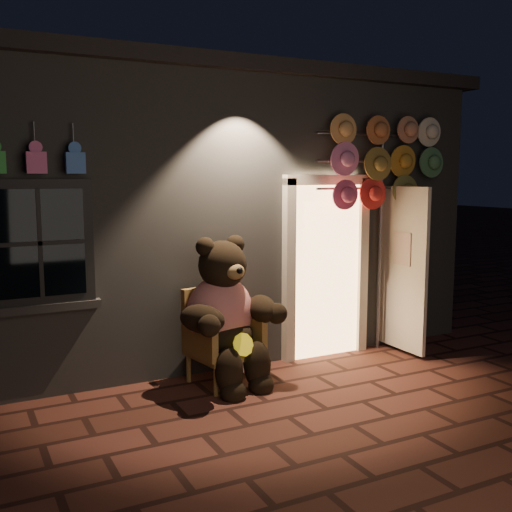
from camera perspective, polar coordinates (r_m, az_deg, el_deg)
ground at (r=5.65m, az=3.13°, el=-15.07°), size 60.00×60.00×0.00m
shop_building at (r=8.89m, az=-9.84°, el=4.72°), size 7.30×5.95×3.51m
wicker_armchair at (r=6.40m, az=-3.47°, el=-7.57°), size 0.78×0.73×1.00m
teddy_bear at (r=6.23m, az=-2.89°, el=-5.68°), size 1.17×1.00×1.63m
hat_rack at (r=7.45m, az=12.28°, el=8.83°), size 1.82×0.22×2.90m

